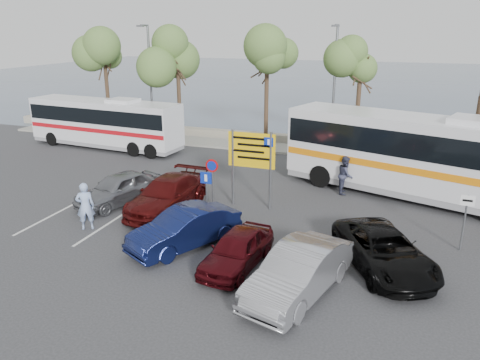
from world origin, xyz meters
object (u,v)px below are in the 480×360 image
(direction_sign, at_px, (252,156))
(coach_bus_right, at_px, (425,160))
(car_silver_a, at_px, (119,188))
(car_silver_b, at_px, (299,272))
(car_blue, at_px, (185,228))
(car_red, at_px, (237,250))
(pedestrian_far, at_px, (345,175))
(street_lamp_right, at_px, (334,84))
(coach_bus_left, at_px, (105,125))
(street_lamp_left, at_px, (150,77))
(pedestrian_near, at_px, (85,206))
(suv_black, at_px, (384,250))
(car_maroon, at_px, (167,195))

(direction_sign, xyz_separation_m, coach_bus_right, (7.47, 3.67, -0.47))
(car_silver_a, height_order, car_silver_b, car_silver_b)
(car_blue, bearing_deg, direction_sign, 105.46)
(car_blue, distance_m, car_red, 2.54)
(car_blue, bearing_deg, car_silver_a, 175.59)
(pedestrian_far, bearing_deg, street_lamp_right, 8.56)
(coach_bus_left, bearing_deg, street_lamp_left, 57.22)
(car_silver_a, distance_m, car_red, 8.34)
(car_silver_b, xyz_separation_m, pedestrian_far, (0.11, 10.00, 0.18))
(car_blue, relative_size, pedestrian_near, 2.24)
(car_blue, bearing_deg, suv_black, 33.64)
(direction_sign, bearing_deg, car_blue, -102.41)
(pedestrian_far, bearing_deg, car_silver_a, 110.63)
(car_red, xyz_separation_m, pedestrian_near, (-6.95, 0.96, 0.35))
(coach_bus_right, xyz_separation_m, car_maroon, (-10.93, -5.37, -1.21))
(direction_sign, bearing_deg, coach_bus_right, 26.18)
(street_lamp_left, xyz_separation_m, car_red, (12.34, -15.98, -3.95))
(coach_bus_right, relative_size, car_silver_a, 3.16)
(coach_bus_right, relative_size, car_red, 3.61)
(car_maroon, bearing_deg, car_blue, -49.80)
(coach_bus_right, relative_size, car_silver_b, 2.91)
(coach_bus_left, distance_m, car_silver_a, 11.40)
(coach_bus_left, relative_size, pedestrian_far, 5.89)
(suv_black, bearing_deg, car_blue, 157.02)
(street_lamp_left, bearing_deg, coach_bus_left, -122.78)
(coach_bus_right, xyz_separation_m, suv_black, (-1.33, -7.76, -1.28))
(direction_sign, bearing_deg, car_silver_a, -164.22)
(car_blue, height_order, car_maroon, car_maroon)
(street_lamp_right, xyz_separation_m, direction_sign, (-2.00, -10.32, -2.17))
(street_lamp_left, height_order, car_silver_a, street_lamp_left)
(coach_bus_right, height_order, pedestrian_far, coach_bus_right)
(car_blue, bearing_deg, coach_bus_left, 162.31)
(car_blue, bearing_deg, pedestrian_far, 86.70)
(coach_bus_left, distance_m, car_silver_b, 21.80)
(street_lamp_left, relative_size, coach_bus_left, 0.71)
(car_silver_a, distance_m, suv_black, 12.38)
(coach_bus_left, height_order, car_silver_a, coach_bus_left)
(car_silver_b, bearing_deg, street_lamp_left, 146.51)
(pedestrian_far, bearing_deg, coach_bus_left, 70.35)
(direction_sign, height_order, suv_black, direction_sign)
(street_lamp_left, relative_size, car_silver_b, 1.69)
(direction_sign, xyz_separation_m, car_maroon, (-3.46, -1.70, -1.69))
(car_blue, height_order, car_silver_b, car_silver_b)
(car_maroon, bearing_deg, car_red, -36.87)
(street_lamp_right, distance_m, car_silver_b, 17.53)
(street_lamp_right, bearing_deg, car_blue, -101.41)
(coach_bus_right, xyz_separation_m, pedestrian_near, (-13.08, -8.37, -0.95))
(direction_sign, relative_size, car_blue, 0.80)
(car_silver_b, distance_m, pedestrian_far, 10.00)
(coach_bus_left, bearing_deg, direction_sign, -29.42)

